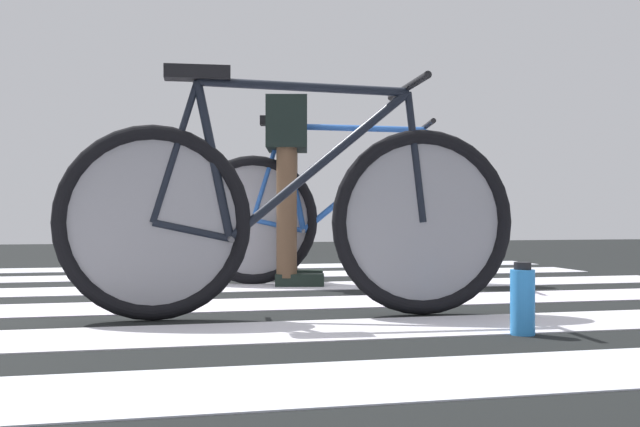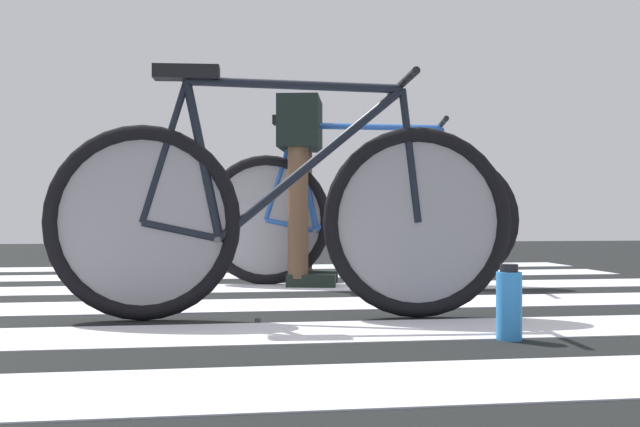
{
  "view_description": "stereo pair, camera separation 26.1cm",
  "coord_description": "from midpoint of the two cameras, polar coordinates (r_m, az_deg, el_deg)",
  "views": [
    {
      "loc": [
        -0.27,
        -3.37,
        0.41
      ],
      "look_at": [
        0.45,
        -0.22,
        0.41
      ],
      "focal_mm": 41.93,
      "sensor_mm": 36.0,
      "label": 1
    },
    {
      "loc": [
        -0.01,
        -3.37,
        0.41
      ],
      "look_at": [
        0.45,
        -0.22,
        0.41
      ],
      "focal_mm": 41.93,
      "sensor_mm": 36.0,
      "label": 2
    }
  ],
  "objects": [
    {
      "name": "ground",
      "position": [
        3.4,
        -5.91,
        -6.8
      ],
      "size": [
        18.0,
        14.0,
        0.02
      ],
      "color": "black"
    },
    {
      "name": "water_bottle",
      "position": [
        2.45,
        17.07,
        -6.56
      ],
      "size": [
        0.08,
        0.08,
        0.23
      ],
      "color": "#2F89E1",
      "rests_on": "ground"
    },
    {
      "name": "bicycle_2_of_2",
      "position": [
        4.12,
        4.68,
        -0.11
      ],
      "size": [
        1.71,
        0.57,
        0.93
      ],
      "rotation": [
        0.0,
        0.0,
        -0.21
      ],
      "color": "black",
      "rests_on": "ground"
    },
    {
      "name": "crosswalk_markings",
      "position": [
        3.21,
        -4.83,
        -6.97
      ],
      "size": [
        5.46,
        4.98,
        0.0
      ],
      "color": "silver",
      "rests_on": "ground"
    },
    {
      "name": "bicycle_1_of_2",
      "position": [
        2.78,
        -0.32,
        -0.12
      ],
      "size": [
        1.74,
        0.52,
        0.93
      ],
      "rotation": [
        0.0,
        0.0,
        -0.07
      ],
      "color": "black",
      "rests_on": "ground"
    },
    {
      "name": "cyclist_2_of_2",
      "position": [
        4.13,
        0.36,
        3.75
      ],
      "size": [
        0.38,
        0.45,
        1.03
      ],
      "rotation": [
        0.0,
        0.0,
        -0.21
      ],
      "color": "brown",
      "rests_on": "ground"
    }
  ]
}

